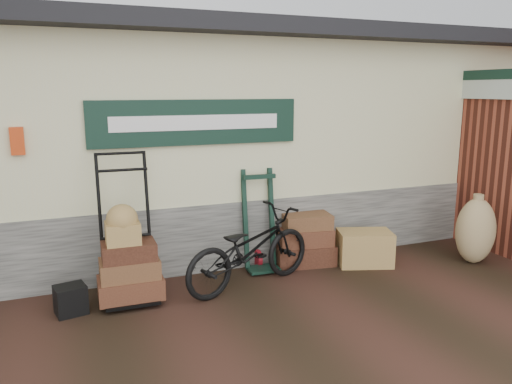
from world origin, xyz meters
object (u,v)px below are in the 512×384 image
bicycle (250,245)px  black_trunk (71,300)px  suitcase_stack (304,239)px  wicker_hamper (365,248)px  porter_trolley (126,226)px  green_barrow (260,221)px

bicycle → black_trunk: bearing=71.5°
suitcase_stack → black_trunk: size_ratio=2.58×
wicker_hamper → black_trunk: bearing=-178.0°
wicker_hamper → suitcase_stack: bearing=155.8°
porter_trolley → wicker_hamper: 3.19m
porter_trolley → wicker_hamper: size_ratio=2.39×
green_barrow → wicker_hamper: green_barrow is taller
black_trunk → wicker_hamper: bearing=2.0°
wicker_hamper → bicycle: (-1.73, -0.15, 0.30)m
green_barrow → black_trunk: (-2.38, -0.50, -0.51)m
black_trunk → bicycle: bicycle is taller
suitcase_stack → bicycle: size_ratio=0.44×
wicker_hamper → bicycle: bicycle is taller
green_barrow → bicycle: bearing=-120.6°
suitcase_stack → bicycle: bearing=-153.4°
porter_trolley → suitcase_stack: bearing=8.1°
porter_trolley → black_trunk: 0.96m
suitcase_stack → bicycle: (-0.98, -0.49, 0.18)m
green_barrow → bicycle: 0.64m
porter_trolley → wicker_hamper: (3.13, -0.07, -0.61)m
porter_trolley → bicycle: porter_trolley is taller
wicker_hamper → black_trunk: 3.77m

